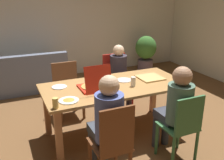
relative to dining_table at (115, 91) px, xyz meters
name	(u,v)px	position (x,y,z in m)	size (l,w,h in m)	color
ground_plane	(115,133)	(0.00, 0.00, -0.67)	(20.00, 20.00, 0.00)	brown
back_wall	(60,16)	(0.00, 3.10, 0.77)	(6.61, 0.12, 2.89)	silver
dining_table	(115,91)	(0.00, 0.00, 0.00)	(2.02, 0.97, 0.77)	#B17F46
chair_0	(113,144)	(-0.47, -0.97, -0.16)	(0.39, 0.43, 0.98)	brown
person_0	(107,120)	(-0.47, -0.81, 0.05)	(0.30, 0.54, 1.24)	#3D434D
chair_1	(116,78)	(0.44, 0.91, -0.15)	(0.46, 0.41, 0.95)	#B5261E
person_1	(120,72)	(0.44, 0.76, 0.00)	(0.29, 0.48, 1.15)	#3E3649
chair_2	(182,126)	(0.44, -0.95, -0.16)	(0.40, 0.40, 0.91)	#35683B
person_2	(176,105)	(0.44, -0.80, 0.05)	(0.31, 0.53, 1.22)	#383A45
chair_3	(67,88)	(-0.47, 0.89, -0.19)	(0.45, 0.45, 0.90)	brown
pizza_box_0	(150,78)	(0.61, 0.04, 0.11)	(0.35, 0.35, 0.02)	tan
pizza_box_1	(94,86)	(-0.33, -0.04, 0.15)	(0.36, 0.43, 0.37)	red
plate_0	(59,87)	(-0.74, 0.22, 0.11)	(0.21, 0.21, 0.01)	white
plate_1	(124,80)	(0.20, 0.11, 0.11)	(0.23, 0.23, 0.01)	white
plate_2	(69,100)	(-0.74, -0.27, 0.11)	(0.24, 0.24, 0.03)	white
drinking_glass_0	(133,82)	(0.21, -0.15, 0.17)	(0.07, 0.07, 0.13)	silver
drinking_glass_1	(55,103)	(-0.92, -0.41, 0.16)	(0.07, 0.07, 0.12)	#E6C465
couch	(24,77)	(-1.03, 2.37, -0.38)	(1.75, 0.84, 0.82)	slate
potted_plant	(146,51)	(2.05, 2.52, -0.14)	(0.54, 0.54, 0.93)	#5C4E5B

